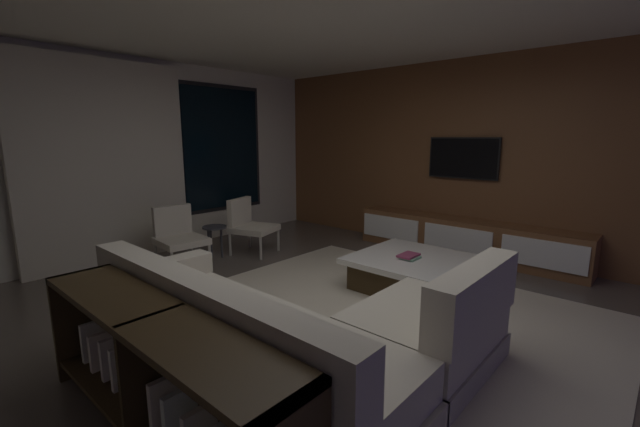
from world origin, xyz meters
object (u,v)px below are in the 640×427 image
object	(u,v)px
accent_chair_near_window	(249,223)
side_stool	(214,232)
sectional_couch	(295,338)
accent_chair_by_curtain	(178,234)
coffee_table	(411,272)
media_console	(467,239)
console_table_behind_couch	(156,372)
mounted_tv	(463,158)
book_stack_on_coffee_table	(409,256)

from	to	relation	value
accent_chair_near_window	side_stool	size ratio (longest dim) A/B	1.70
sectional_couch	side_stool	xyz separation A→B (m)	(1.21, 2.76, 0.08)
accent_chair_by_curtain	coffee_table	bearing A→B (deg)	-63.26
media_console	accent_chair_near_window	bearing A→B (deg)	127.54
accent_chair_near_window	console_table_behind_couch	distance (m)	3.66
side_stool	media_console	size ratio (longest dim) A/B	0.15
accent_chair_by_curtain	mounted_tv	xyz separation A→B (m)	(3.05, -2.36, 0.92)
sectional_couch	book_stack_on_coffee_table	world-z (taller)	sectional_couch
sectional_couch	accent_chair_near_window	distance (m)	3.18
coffee_table	console_table_behind_couch	size ratio (longest dim) A/B	0.55
console_table_behind_couch	sectional_couch	bearing A→B (deg)	-8.31
sectional_couch	coffee_table	bearing A→B (deg)	6.56
accent_chair_near_window	media_console	size ratio (longest dim) A/B	0.25
accent_chair_near_window	side_stool	world-z (taller)	accent_chair_near_window
coffee_table	side_stool	size ratio (longest dim) A/B	2.52
book_stack_on_coffee_table	accent_chair_near_window	distance (m)	2.45
coffee_table	console_table_behind_couch	world-z (taller)	console_table_behind_couch
accent_chair_near_window	mounted_tv	world-z (taller)	mounted_tv
coffee_table	accent_chair_by_curtain	size ratio (longest dim) A/B	1.49
sectional_couch	side_stool	world-z (taller)	sectional_couch
media_console	side_stool	bearing A→B (deg)	133.38
media_console	console_table_behind_couch	bearing A→B (deg)	-178.49
book_stack_on_coffee_table	accent_chair_near_window	xyz separation A→B (m)	(-0.22, 2.44, 0.05)
accent_chair_near_window	accent_chair_by_curtain	distance (m)	1.02
mounted_tv	accent_chair_by_curtain	bearing A→B (deg)	142.25
side_stool	accent_chair_near_window	bearing A→B (deg)	-10.43
sectional_couch	console_table_behind_couch	bearing A→B (deg)	171.69
coffee_table	book_stack_on_coffee_table	size ratio (longest dim) A/B	4.72
side_stool	mounted_tv	distance (m)	3.58
mounted_tv	sectional_couch	bearing A→B (deg)	-173.19
coffee_table	book_stack_on_coffee_table	xyz separation A→B (m)	(-0.07, -0.01, 0.20)
side_stool	console_table_behind_couch	bearing A→B (deg)	-128.98
media_console	book_stack_on_coffee_table	bearing A→B (deg)	-179.03
book_stack_on_coffee_table	side_stool	size ratio (longest dim) A/B	0.53
accent_chair_by_curtain	media_console	xyz separation A→B (m)	(2.87, -2.56, -0.18)
sectional_couch	side_stool	size ratio (longest dim) A/B	5.43
book_stack_on_coffee_table	accent_chair_near_window	size ratio (longest dim) A/B	0.32
accent_chair_by_curtain	console_table_behind_couch	xyz separation A→B (m)	(-1.63, -2.68, -0.02)
coffee_table	accent_chair_near_window	distance (m)	2.46
side_stool	console_table_behind_couch	size ratio (longest dim) A/B	0.22
sectional_couch	coffee_table	distance (m)	2.03
accent_chair_near_window	console_table_behind_couch	bearing A→B (deg)	-136.21
sectional_couch	accent_chair_by_curtain	size ratio (longest dim) A/B	3.21
side_stool	mounted_tv	size ratio (longest dim) A/B	0.47
book_stack_on_coffee_table	accent_chair_by_curtain	size ratio (longest dim) A/B	0.32
side_stool	console_table_behind_couch	world-z (taller)	console_table_behind_couch
mounted_tv	side_stool	bearing A→B (deg)	137.83
media_console	mounted_tv	world-z (taller)	mounted_tv
accent_chair_by_curtain	side_stool	bearing A→B (deg)	-5.54
media_console	console_table_behind_couch	xyz separation A→B (m)	(-4.50, -0.12, 0.16)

